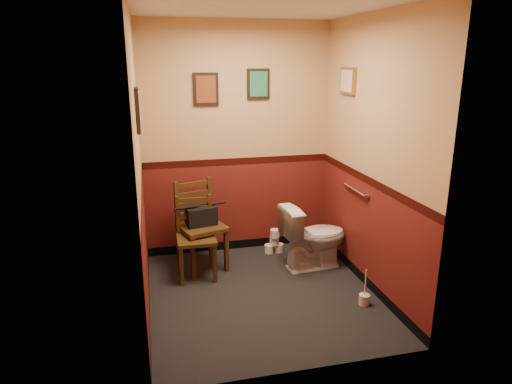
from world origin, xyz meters
TOP-DOWN VIEW (x-y plane):
  - floor at (0.00, 0.00)m, footprint 2.20×2.40m
  - ceiling at (0.00, 0.00)m, footprint 2.20×2.40m
  - wall_back at (0.00, 1.20)m, footprint 2.20×0.00m
  - wall_front at (0.00, -1.20)m, footprint 2.20×0.00m
  - wall_left at (-1.10, 0.00)m, footprint 0.00×2.40m
  - wall_right at (1.10, 0.00)m, footprint 0.00×2.40m
  - grab_bar at (1.07, 0.25)m, footprint 0.05×0.56m
  - framed_print_back_a at (-0.35, 1.18)m, footprint 0.28×0.04m
  - framed_print_back_b at (0.25, 1.18)m, footprint 0.26×0.04m
  - framed_print_left at (-1.08, 0.10)m, footprint 0.04×0.30m
  - framed_print_right at (1.08, 0.60)m, footprint 0.04×0.34m
  - toilet at (0.72, 0.49)m, footprint 0.78×0.48m
  - toilet_brush at (0.91, -0.42)m, footprint 0.10×0.10m
  - chair_left at (-0.58, 0.59)m, footprint 0.41×0.41m
  - chair_right at (-0.51, 0.78)m, footprint 0.58×0.58m
  - handbag at (-0.50, 0.73)m, footprint 0.36×0.23m
  - tp_stack at (0.40, 0.97)m, footprint 0.23×0.14m

SIDE VIEW (x-z plane):
  - floor at x=0.00m, z-range 0.00..0.00m
  - toilet_brush at x=0.91m, z-range -0.12..0.24m
  - tp_stack at x=0.40m, z-range -0.03..0.28m
  - toilet at x=0.72m, z-range 0.00..0.72m
  - chair_left at x=-0.58m, z-range 0.00..0.87m
  - chair_right at x=-0.51m, z-range 0.00..0.99m
  - handbag at x=-0.50m, z-range 0.50..0.74m
  - grab_bar at x=1.07m, z-range 0.92..0.98m
  - wall_back at x=0.00m, z-range 0.00..2.70m
  - wall_front at x=0.00m, z-range 0.00..2.70m
  - wall_left at x=-1.10m, z-range 0.00..2.70m
  - wall_right at x=1.10m, z-range 0.00..2.70m
  - framed_print_left at x=-1.08m, z-range 1.66..2.04m
  - framed_print_back_a at x=-0.35m, z-range 1.77..2.13m
  - framed_print_back_b at x=0.25m, z-range 1.83..2.17m
  - framed_print_right at x=1.08m, z-range 1.91..2.19m
  - ceiling at x=0.00m, z-range 2.70..2.70m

